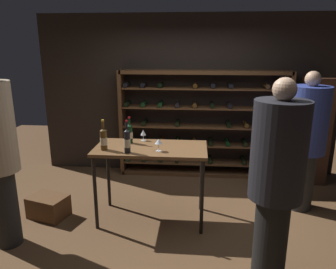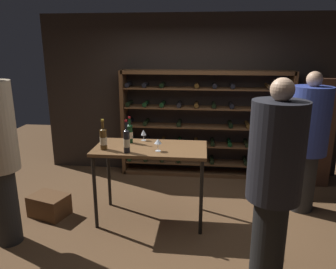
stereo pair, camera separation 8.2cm
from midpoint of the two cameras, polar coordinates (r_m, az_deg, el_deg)
The scene contains 13 objects.
ground_plane at distance 4.36m, azimuth 2.94°, elevation -14.91°, with size 9.64×9.64×0.00m, color brown.
back_wall at distance 5.64m, azimuth 4.22°, elevation 6.84°, with size 5.11×0.10×2.72m, color black.
wine_rack at distance 5.52m, azimuth 6.70°, elevation 1.71°, with size 2.84×0.32×1.81m.
tasting_table at distance 4.04m, azimuth -2.51°, elevation -3.54°, with size 1.39×0.70×0.98m.
person_bystander_dark_jacket at distance 3.11m, azimuth 18.99°, elevation -6.76°, with size 0.49×0.49×1.94m.
person_guest_plum_blouse at distance 4.64m, azimuth 23.89°, elevation -0.39°, with size 0.51×0.51×1.89m.
wine_crate at distance 4.67m, azimuth -19.74°, elevation -11.68°, with size 0.48×0.34×0.29m, color brown.
display_cabinet at distance 5.70m, azimuth 25.08°, elevation 0.38°, with size 0.44×0.36×1.72m, color #4C2D1E.
wine_bottle_gold_foil at distance 3.95m, azimuth -10.75°, elevation -0.71°, with size 0.09×0.09×0.37m.
wine_bottle_red_label at distance 4.17m, azimuth -6.19°, elevation 0.23°, with size 0.08×0.08×0.35m.
wine_bottle_green_slim at distance 3.79m, azimuth -6.70°, elevation -1.08°, with size 0.08×0.08×0.39m.
wine_glass_stemmed_center at distance 4.27m, azimuth -3.81°, elevation 0.27°, with size 0.07×0.07×0.15m.
wine_glass_stemmed_right at distance 3.82m, azimuth -1.17°, elevation -1.30°, with size 0.09×0.09×0.15m.
Camera 2 is at (0.23, -3.75, 2.20)m, focal length 34.54 mm.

